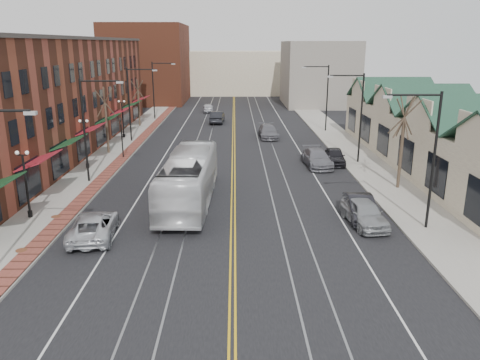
{
  "coord_description": "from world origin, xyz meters",
  "views": [
    {
      "loc": [
        0.12,
        -19.8,
        10.69
      ],
      "look_at": [
        0.46,
        9.79,
        2.0
      ],
      "focal_mm": 35.0,
      "sensor_mm": 36.0,
      "label": 1
    }
  ],
  "objects_px": {
    "transit_bus": "(189,179)",
    "parked_car_b": "(360,208)",
    "parked_car_a": "(364,213)",
    "parked_car_d": "(335,156)",
    "parked_suv": "(94,226)",
    "parked_car_c": "(317,158)"
  },
  "relations": [
    {
      "from": "parked_suv",
      "to": "parked_car_d",
      "type": "distance_m",
      "value": 24.06
    },
    {
      "from": "parked_car_b",
      "to": "parked_car_d",
      "type": "relative_size",
      "value": 1.06
    },
    {
      "from": "parked_car_b",
      "to": "parked_car_d",
      "type": "bearing_deg",
      "value": 88.14
    },
    {
      "from": "parked_car_a",
      "to": "parked_car_b",
      "type": "height_order",
      "value": "parked_car_a"
    },
    {
      "from": "parked_car_a",
      "to": "parked_car_c",
      "type": "xyz_separation_m",
      "value": [
        -0.49,
        14.13,
        -0.03
      ]
    },
    {
      "from": "transit_bus",
      "to": "parked_car_b",
      "type": "bearing_deg",
      "value": 165.9
    },
    {
      "from": "parked_car_c",
      "to": "parked_car_d",
      "type": "bearing_deg",
      "value": 23.5
    },
    {
      "from": "parked_car_d",
      "to": "transit_bus",
      "type": "bearing_deg",
      "value": -133.45
    },
    {
      "from": "parked_suv",
      "to": "parked_car_a",
      "type": "distance_m",
      "value": 16.0
    },
    {
      "from": "parked_car_b",
      "to": "parked_car_d",
      "type": "height_order",
      "value": "parked_car_b"
    },
    {
      "from": "parked_car_b",
      "to": "transit_bus",
      "type": "bearing_deg",
      "value": 167.13
    },
    {
      "from": "parked_suv",
      "to": "parked_car_d",
      "type": "relative_size",
      "value": 1.21
    },
    {
      "from": "parked_suv",
      "to": "parked_car_c",
      "type": "bearing_deg",
      "value": -140.41
    },
    {
      "from": "parked_car_a",
      "to": "parked_car_b",
      "type": "xyz_separation_m",
      "value": [
        0.03,
        1.04,
        -0.04
      ]
    },
    {
      "from": "transit_bus",
      "to": "parked_car_a",
      "type": "distance_m",
      "value": 11.85
    },
    {
      "from": "transit_bus",
      "to": "parked_car_a",
      "type": "xyz_separation_m",
      "value": [
        11.01,
        -4.26,
        -0.95
      ]
    },
    {
      "from": "parked_car_b",
      "to": "parked_car_a",
      "type": "bearing_deg",
      "value": -88.36
    },
    {
      "from": "transit_bus",
      "to": "parked_car_c",
      "type": "relative_size",
      "value": 2.39
    },
    {
      "from": "parked_car_c",
      "to": "parked_car_d",
      "type": "height_order",
      "value": "parked_car_c"
    },
    {
      "from": "parked_suv",
      "to": "parked_car_c",
      "type": "distance_m",
      "value": 22.13
    },
    {
      "from": "parked_car_c",
      "to": "parked_car_d",
      "type": "relative_size",
      "value": 1.23
    },
    {
      "from": "transit_bus",
      "to": "parked_suv",
      "type": "relative_size",
      "value": 2.44
    }
  ]
}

